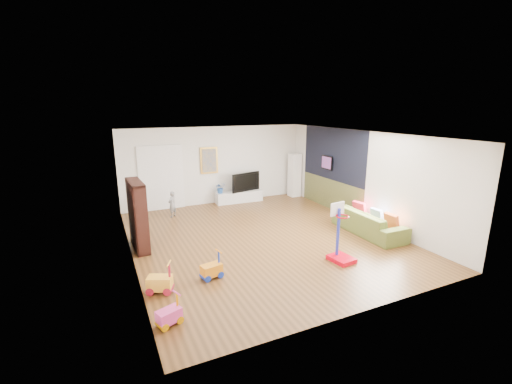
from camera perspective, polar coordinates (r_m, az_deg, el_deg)
name	(u,v)px	position (r m, az deg, el deg)	size (l,w,h in m)	color
floor	(262,237)	(9.14, 1.07, -7.57)	(6.50, 7.50, 0.00)	brown
ceiling	(263,135)	(8.52, 1.16, 9.55)	(6.50, 7.50, 0.00)	white
wall_back	(216,165)	(12.14, -6.73, 4.42)	(6.50, 0.00, 2.70)	silver
wall_front	(366,238)	(5.76, 17.91, -7.23)	(6.50, 0.00, 2.70)	silver
wall_left	(128,203)	(7.90, -20.56, -1.68)	(0.00, 7.50, 2.70)	silver
wall_right	(362,177)	(10.55, 17.19, 2.40)	(0.00, 7.50, 2.70)	white
navy_accent	(333,154)	(11.51, 12.65, 6.16)	(0.01, 3.20, 1.70)	black
olive_wainscot	(330,194)	(11.77, 12.30, -0.36)	(0.01, 3.20, 1.00)	brown
doorway	(162,179)	(11.72, -15.47, 2.15)	(1.45, 0.06, 2.10)	white
painting_back	(209,160)	(12.00, -7.83, 5.24)	(0.62, 0.06, 0.92)	gold
artwork_right	(327,163)	(11.67, 11.72, 4.83)	(0.04, 0.56, 0.46)	#7F3F8C
media_console	(239,197)	(12.38, -2.84, -0.77)	(1.70, 0.43, 0.40)	silver
tall_cabinet	(294,175)	(13.13, 6.43, 2.80)	(0.38, 0.38, 1.64)	white
bookshelf	(138,215)	(8.69, -19.12, -3.68)	(0.30, 1.14, 1.67)	black
sofa	(369,222)	(9.82, 18.25, -4.79)	(2.16, 0.84, 0.63)	#586728
basketball_hoop	(343,233)	(7.81, 14.31, -6.67)	(0.46, 0.56, 1.33)	red
ride_on_yellow	(159,278)	(6.76, -15.80, -13.58)	(0.45, 0.28, 0.60)	#FAAD2F
ride_on_orange	(211,266)	(7.07, -7.45, -12.05)	(0.41, 0.26, 0.55)	orange
ride_on_pink	(169,311)	(5.86, -14.36, -18.61)	(0.38, 0.23, 0.51)	#F242A1
child	(172,204)	(10.97, -13.79, -2.01)	(0.30, 0.20, 0.81)	slate
tv	(244,181)	(12.35, -2.01, 1.77)	(1.17, 0.15, 0.68)	black
vase_plant	(220,188)	(12.07, -5.97, 0.72)	(0.35, 0.31, 0.39)	#225199
pillow_left	(392,221)	(9.51, 21.65, -4.54)	(0.11, 0.40, 0.40)	#AB441C
pillow_center	(377,215)	(9.90, 19.48, -3.63)	(0.09, 0.36, 0.36)	silver
pillow_right	(360,209)	(10.34, 16.87, -2.67)	(0.11, 0.41, 0.41)	red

